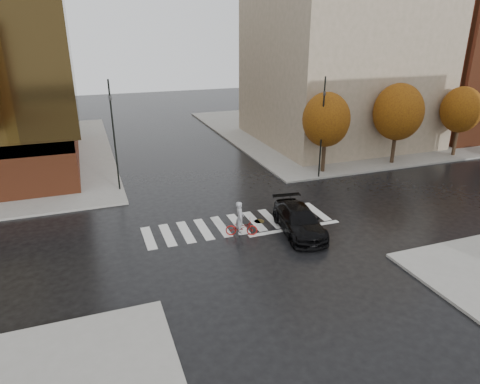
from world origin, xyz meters
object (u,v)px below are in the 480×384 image
(traffic_light_nw, at_px, (113,128))
(cyclist, at_px, (241,224))
(sedan, at_px, (299,220))
(traffic_light_ne, at_px, (322,121))
(fire_hydrant, at_px, (73,184))

(traffic_light_nw, bearing_deg, cyclist, 45.31)
(sedan, height_order, traffic_light_nw, traffic_light_nw)
(traffic_light_ne, xyz_separation_m, fire_hydrant, (-18.53, 3.70, -4.12))
(cyclist, xyz_separation_m, fire_hydrant, (-9.16, 11.00, -0.17))
(cyclist, xyz_separation_m, traffic_light_nw, (-5.93, 9.89, 4.03))
(traffic_light_ne, distance_m, fire_hydrant, 19.34)
(sedan, xyz_separation_m, traffic_light_ne, (6.02, 8.10, 3.91))
(traffic_light_nw, xyz_separation_m, fire_hydrant, (-3.23, 1.11, -4.20))
(traffic_light_nw, distance_m, traffic_light_ne, 15.52)
(sedan, bearing_deg, cyclist, 174.42)
(cyclist, bearing_deg, traffic_light_nw, 50.18)
(traffic_light_nw, bearing_deg, sedan, 55.30)
(cyclist, height_order, traffic_light_nw, traffic_light_nw)
(cyclist, bearing_deg, fire_hydrant, 59.01)
(traffic_light_ne, bearing_deg, cyclist, 46.37)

